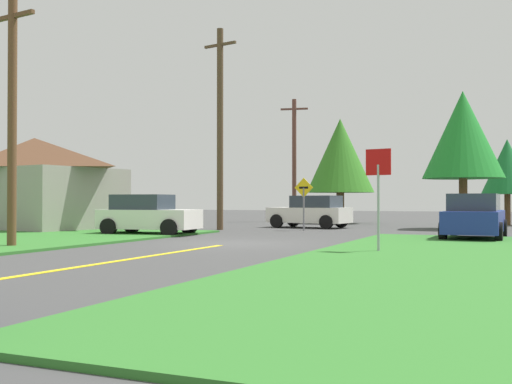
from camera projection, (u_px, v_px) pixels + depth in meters
name	position (u px, v px, depth m)	size (l,w,h in m)	color
ground_plane	(234.00, 243.00, 19.91)	(120.00, 120.00, 0.00)	#404040
lane_stripe_center	(68.00, 269.00, 12.54)	(0.20, 14.00, 0.01)	yellow
stop_sign	(378.00, 181.00, 16.10)	(0.68, 0.15, 2.74)	#9EA0A8
car_on_crossroad	(474.00, 217.00, 21.87)	(2.10, 4.49, 1.62)	navy
parked_car_near_building	(148.00, 215.00, 24.73)	(4.00, 2.35, 1.62)	white
car_approaching_junction	(311.00, 212.00, 31.15)	(4.25, 2.48, 1.62)	white
utility_pole_near	(12.00, 117.00, 18.04)	(1.80, 0.38, 7.37)	brown
utility_pole_mid	(220.00, 127.00, 29.03)	(1.79, 0.47, 9.47)	#503B27
utility_pole_far	(294.00, 158.00, 40.52)	(1.79, 0.45, 8.02)	brown
direction_sign	(304.00, 198.00, 28.41)	(0.90, 0.10, 2.42)	slate
oak_tree_left	(463.00, 135.00, 29.71)	(3.84, 3.84, 6.66)	brown
pine_tree_center	(507.00, 167.00, 34.27)	(2.78, 2.78, 4.79)	brown
oak_tree_right	(340.00, 156.00, 37.15)	(4.05, 4.05, 6.31)	brown
barn	(34.00, 184.00, 29.61)	(8.52, 6.37, 4.38)	gray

